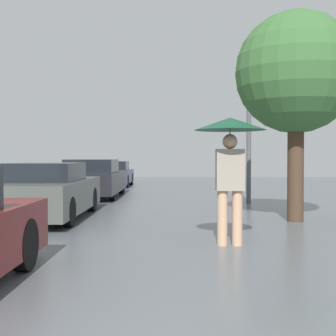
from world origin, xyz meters
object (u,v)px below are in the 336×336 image
at_px(pedestrian, 230,145).
at_px(parked_car_farthest, 113,174).
at_px(parked_car_third, 93,179).
at_px(tree, 296,74).
at_px(street_lamp, 249,117).
at_px(parked_car_second, 47,192).

xyz_separation_m(pedestrian, parked_car_farthest, (-3.65, 14.80, -1.00)).
bearing_deg(parked_car_third, tree, -48.77).
bearing_deg(pedestrian, tree, 57.61).
xyz_separation_m(pedestrian, parked_car_third, (-3.57, 8.78, -0.94)).
distance_m(parked_car_third, street_lamp, 5.75).
height_order(parked_car_second, parked_car_farthest, parked_car_second).
relative_size(parked_car_second, tree, 0.97).
xyz_separation_m(parked_car_third, tree, (5.30, -6.05, 2.50)).
bearing_deg(pedestrian, parked_car_third, 112.13).
xyz_separation_m(parked_car_second, parked_car_farthest, (0.00, 11.61, -0.04)).
bearing_deg(tree, parked_car_third, 131.23).
relative_size(parked_car_third, parked_car_farthest, 1.20).
height_order(parked_car_third, tree, tree).
relative_size(pedestrian, tree, 0.44).
bearing_deg(tree, parked_car_farthest, 114.02).
height_order(pedestrian, tree, tree).
xyz_separation_m(parked_car_farthest, street_lamp, (5.03, -8.25, 1.98)).
bearing_deg(parked_car_second, pedestrian, -41.17).
relative_size(parked_car_third, tree, 1.03).
distance_m(pedestrian, parked_car_farthest, 15.28).
distance_m(parked_car_farthest, street_lamp, 9.86).
relative_size(parked_car_farthest, street_lamp, 0.93).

